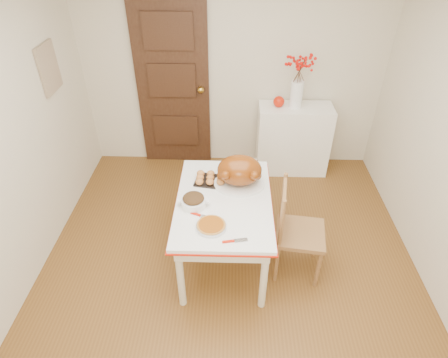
{
  "coord_description": "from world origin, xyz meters",
  "views": [
    {
      "loc": [
        0.02,
        -2.21,
        2.75
      ],
      "look_at": [
        -0.05,
        0.3,
        0.9
      ],
      "focal_mm": 30.06,
      "sensor_mm": 36.0,
      "label": 1
    }
  ],
  "objects_px": {
    "kitchen_table": "(224,230)",
    "pumpkin_pie": "(211,225)",
    "sideboard": "(293,139)",
    "turkey_platter": "(239,172)",
    "chair_oak": "(301,231)"
  },
  "relations": [
    {
      "from": "kitchen_table",
      "to": "pumpkin_pie",
      "type": "relative_size",
      "value": 5.15
    },
    {
      "from": "pumpkin_pie",
      "to": "sideboard",
      "type": "bearing_deg",
      "value": 64.7
    },
    {
      "from": "sideboard",
      "to": "turkey_platter",
      "type": "relative_size",
      "value": 1.89
    },
    {
      "from": "chair_oak",
      "to": "pumpkin_pie",
      "type": "xyz_separation_m",
      "value": [
        -0.76,
        -0.24,
        0.28
      ]
    },
    {
      "from": "sideboard",
      "to": "kitchen_table",
      "type": "bearing_deg",
      "value": -117.54
    },
    {
      "from": "kitchen_table",
      "to": "pumpkin_pie",
      "type": "height_order",
      "value": "pumpkin_pie"
    },
    {
      "from": "chair_oak",
      "to": "turkey_platter",
      "type": "relative_size",
      "value": 2.05
    },
    {
      "from": "sideboard",
      "to": "pumpkin_pie",
      "type": "bearing_deg",
      "value": -115.3
    },
    {
      "from": "kitchen_table",
      "to": "chair_oak",
      "type": "height_order",
      "value": "chair_oak"
    },
    {
      "from": "sideboard",
      "to": "kitchen_table",
      "type": "height_order",
      "value": "sideboard"
    },
    {
      "from": "kitchen_table",
      "to": "chair_oak",
      "type": "relative_size",
      "value": 1.29
    },
    {
      "from": "kitchen_table",
      "to": "turkey_platter",
      "type": "bearing_deg",
      "value": 58.21
    },
    {
      "from": "turkey_platter",
      "to": "kitchen_table",
      "type": "bearing_deg",
      "value": -133.05
    },
    {
      "from": "sideboard",
      "to": "turkey_platter",
      "type": "xyz_separation_m",
      "value": [
        -0.67,
        -1.32,
        0.43
      ]
    },
    {
      "from": "chair_oak",
      "to": "kitchen_table",
      "type": "bearing_deg",
      "value": 88.89
    }
  ]
}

